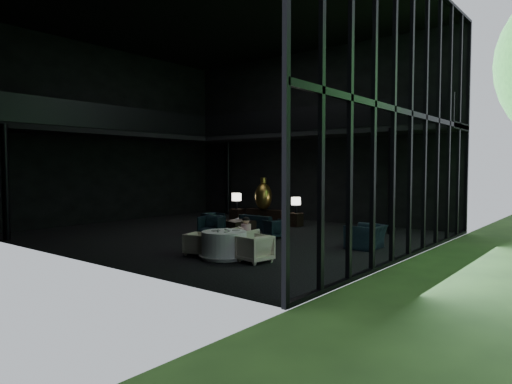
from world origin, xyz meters
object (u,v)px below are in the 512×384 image
Objects in this scene: lounge_armchair_west at (213,221)px; table_lamp_left at (237,198)px; bronze_urn at (263,196)px; dining_chair_west at (199,244)px; coffee_table at (239,226)px; sofa at (259,220)px; lounge_armchair_east at (275,228)px; side_table_right at (295,220)px; dining_chair_north at (241,239)px; dining_chair_east at (255,247)px; child at (246,228)px; lounge_armchair_south at (212,224)px; table_lamp_right at (296,202)px; dining_table at (224,246)px; window_armchair at (366,232)px; side_table_left at (237,215)px; console at (266,216)px.

table_lamp_left is at bearing 37.65° from lounge_armchair_west.
dining_chair_west is (3.03, -6.95, -0.93)m from bronze_urn.
coffee_table is at bearing 13.31° from dining_chair_west.
sofa is 2.33m from lounge_armchair_east.
dining_chair_north reaches higher than side_table_right.
dining_chair_east is 1.28m from child.
lounge_armchair_south is 1.40× the size of child.
bronze_urn is 2.25× the size of dining_chair_west.
dining_chair_east is (4.91, -6.74, -0.84)m from bronze_urn.
child is (0.11, 0.08, 0.33)m from dining_chair_north.
child is (5.56, -5.96, -0.35)m from table_lamp_left.
sofa is (-0.60, -1.77, -0.66)m from table_lamp_right.
side_table_right is at bearing 58.19° from lounge_armchair_south.
sofa is 2.25× the size of lounge_armchair_south.
window_armchair is at bearing 58.18° from dining_table.
dining_chair_west is at bearing -39.39° from window_armchair.
table_lamp_right is 0.76× the size of lounge_armchair_south.
window_armchair is at bearing -20.93° from side_table_left.
lounge_armchair_east is at bearing -78.34° from lounge_armchair_west.
dining_table is (4.39, -4.09, -0.03)m from lounge_armchair_west.
table_lamp_left is 3.12m from sofa.
console is 1.40× the size of bronze_urn.
dining_chair_west is (4.63, -7.01, 0.03)m from side_table_left.
table_lamp_left is 3.71m from coffee_table.
side_table_right is at bearing 2.55° from table_lamp_left.
console is 2.26× the size of lounge_armchair_south.
child reaches higher than dining_chair_west.
table_lamp_right is at bearing 3.64° from table_lamp_left.
dining_table is at bearing -117.50° from lounge_armchair_west.
lounge_armchair_east is 1.08× the size of child.
table_lamp_left is at bearing 179.69° from bronze_urn.
bronze_urn is at bearing 9.69° from dining_chair_west.
table_lamp_right is at bearing -2.58° from dining_chair_west.
table_lamp_left is 8.17m from dining_chair_north.
side_table_left is 8.48m from window_armchair.
bronze_urn reaches higher than dining_chair_east.
dining_chair_north is 1.04× the size of dining_chair_east.
lounge_armchair_east is 3.97m from dining_chair_west.
dining_chair_north is (2.85, -4.48, 0.04)m from sofa.
table_lamp_left is at bearing -110.41° from window_armchair.
lounge_armchair_west is at bearing -118.04° from dining_chair_east.
sofa reaches higher than console.
console is at bearing 106.27° from coffee_table.
console is 3.14× the size of dining_chair_west.
side_table_right is 0.85× the size of table_lamp_right.
console is 2.93× the size of lounge_armchair_east.
lounge_armchair_south reaches higher than console.
window_armchair is at bearing -25.19° from bronze_urn.
coffee_table is at bearing -72.72° from bronze_urn.
lounge_armchair_south is 3.57m from dining_chair_north.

